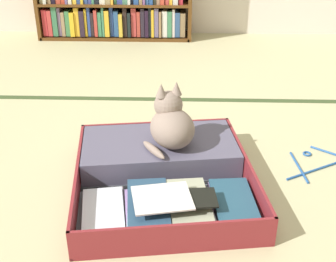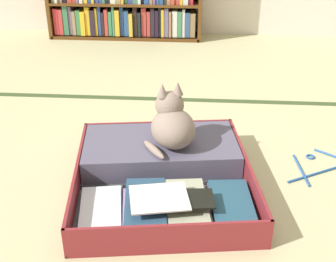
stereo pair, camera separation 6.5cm
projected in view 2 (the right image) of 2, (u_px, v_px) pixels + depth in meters
The scene contains 5 objects.
ground_plane at pixel (179, 194), 1.85m from camera, with size 10.00×10.00×0.00m, color #C2BB8D.
tatami_border at pixel (187, 100), 2.68m from camera, with size 4.80×0.05×0.00m.
open_suitcase at pixel (163, 170), 1.91m from camera, with size 0.81×0.86×0.12m.
black_cat at pixel (172, 124), 1.92m from camera, with size 0.26×0.29×0.28m.
clothes_hanger at pixel (323, 165), 2.03m from camera, with size 0.40×0.32×0.01m.
Camera 2 is at (0.06, -1.51, 1.09)m, focal length 47.97 mm.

